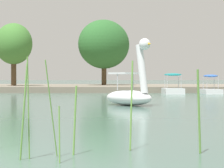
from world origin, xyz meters
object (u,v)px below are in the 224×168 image
at_px(pedal_boat_teal, 173,88).
at_px(tree_broadleaf_right, 104,44).
at_px(swan_boat, 130,92).
at_px(tree_broadleaf_left, 14,44).
at_px(pedal_boat_blue, 211,88).

height_order(pedal_boat_teal, tree_broadleaf_right, tree_broadleaf_right).
xyz_separation_m(swan_boat, tree_broadleaf_left, (-10.04, 22.40, 3.74)).
bearing_deg(pedal_boat_blue, tree_broadleaf_left, 155.87).
distance_m(tree_broadleaf_right, tree_broadleaf_left, 9.26).
xyz_separation_m(pedal_boat_teal, tree_broadleaf_right, (-5.53, 11.63, 4.16)).
bearing_deg(tree_broadleaf_left, pedal_boat_teal, -28.49).
bearing_deg(pedal_boat_teal, tree_broadleaf_right, 115.41).
distance_m(swan_boat, tree_broadleaf_left, 24.83).
height_order(pedal_boat_teal, pedal_boat_blue, pedal_boat_teal).
bearing_deg(swan_boat, tree_broadleaf_right, 93.81).
bearing_deg(pedal_boat_teal, tree_broadleaf_left, 151.51).
xyz_separation_m(tree_broadleaf_right, tree_broadleaf_left, (-8.27, -4.14, -0.27)).
xyz_separation_m(swan_boat, pedal_boat_teal, (3.76, 14.91, -0.15)).
height_order(pedal_boat_teal, tree_broadleaf_left, tree_broadleaf_left).
bearing_deg(pedal_boat_blue, tree_broadleaf_right, 125.90).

